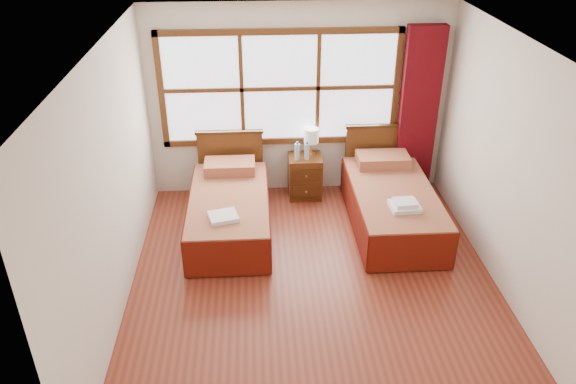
{
  "coord_description": "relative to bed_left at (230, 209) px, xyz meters",
  "views": [
    {
      "loc": [
        -0.6,
        -4.86,
        3.89
      ],
      "look_at": [
        -0.24,
        0.7,
        0.79
      ],
      "focal_mm": 35.0,
      "sensor_mm": 36.0,
      "label": 1
    }
  ],
  "objects": [
    {
      "name": "bed_right",
      "position": [
        2.05,
        -0.0,
        0.01
      ],
      "size": [
        1.02,
        2.04,
        0.98
      ],
      "color": "#3C210C",
      "rests_on": "floor"
    },
    {
      "name": "bottle_near",
      "position": [
        0.9,
        0.72,
        0.43
      ],
      "size": [
        0.07,
        0.07,
        0.26
      ],
      "color": "#A9C8DA",
      "rests_on": "nightstand"
    },
    {
      "name": "towels_left",
      "position": [
        -0.04,
        -0.57,
        0.24
      ],
      "size": [
        0.38,
        0.35,
        0.05
      ],
      "rotation": [
        0.0,
        0.0,
        0.25
      ],
      "color": "white",
      "rests_on": "bed_left"
    },
    {
      "name": "bottle_far",
      "position": [
        1.03,
        0.72,
        0.43
      ],
      "size": [
        0.07,
        0.07,
        0.25
      ],
      "color": "#A9C8DA",
      "rests_on": "nightstand"
    },
    {
      "name": "curtain",
      "position": [
        2.54,
        0.91,
        0.88
      ],
      "size": [
        0.5,
        0.16,
        2.3
      ],
      "primitive_type": "cube",
      "color": "#5C0910",
      "rests_on": "wall_back"
    },
    {
      "name": "bed_left",
      "position": [
        0.0,
        0.0,
        0.0
      ],
      "size": [
        0.98,
        2.0,
        0.95
      ],
      "color": "#3C210C",
      "rests_on": "floor"
    },
    {
      "name": "lamp",
      "position": [
        1.1,
        0.86,
        0.59
      ],
      "size": [
        0.2,
        0.2,
        0.39
      ],
      "color": "gold",
      "rests_on": "nightstand"
    },
    {
      "name": "wall_left",
      "position": [
        -1.06,
        -1.2,
        1.01
      ],
      "size": [
        0.0,
        4.5,
        4.5
      ],
      "primitive_type": "plane",
      "rotation": [
        1.57,
        0.0,
        1.57
      ],
      "color": "silver",
      "rests_on": "floor"
    },
    {
      "name": "nightstand",
      "position": [
        1.02,
        0.8,
        0.01
      ],
      "size": [
        0.45,
        0.45,
        0.6
      ],
      "color": "#532D12",
      "rests_on": "floor"
    },
    {
      "name": "window",
      "position": [
        0.69,
        1.01,
        1.21
      ],
      "size": [
        3.16,
        0.06,
        1.56
      ],
      "color": "white",
      "rests_on": "wall_back"
    },
    {
      "name": "wall_right",
      "position": [
        2.94,
        -1.2,
        1.01
      ],
      "size": [
        0.0,
        4.5,
        4.5
      ],
      "primitive_type": "plane",
      "rotation": [
        1.57,
        0.0,
        -1.57
      ],
      "color": "silver",
      "rests_on": "floor"
    },
    {
      "name": "ceiling",
      "position": [
        0.94,
        -1.2,
        2.31
      ],
      "size": [
        4.5,
        4.5,
        0.0
      ],
      "primitive_type": "plane",
      "rotation": [
        3.14,
        0.0,
        0.0
      ],
      "color": "white",
      "rests_on": "wall_back"
    },
    {
      "name": "floor",
      "position": [
        0.94,
        -1.2,
        -0.29
      ],
      "size": [
        4.5,
        4.5,
        0.0
      ],
      "primitive_type": "plane",
      "color": "brown",
      "rests_on": "ground"
    },
    {
      "name": "towels_right",
      "position": [
        2.07,
        -0.51,
        0.28
      ],
      "size": [
        0.36,
        0.32,
        0.1
      ],
      "rotation": [
        0.0,
        0.0,
        0.06
      ],
      "color": "white",
      "rests_on": "bed_right"
    },
    {
      "name": "wall_back",
      "position": [
        0.94,
        1.05,
        1.01
      ],
      "size": [
        4.0,
        0.0,
        4.0
      ],
      "primitive_type": "plane",
      "rotation": [
        1.57,
        0.0,
        0.0
      ],
      "color": "silver",
      "rests_on": "floor"
    }
  ]
}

